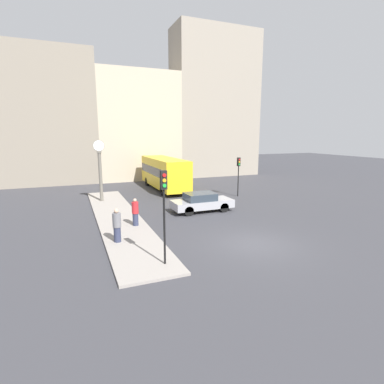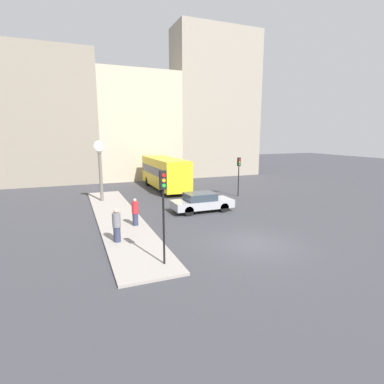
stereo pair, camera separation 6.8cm
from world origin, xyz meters
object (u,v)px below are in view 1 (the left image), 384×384
bus_distant (164,172)px  pedestrian_grey_jacket (117,225)px  traffic_light_near (164,198)px  traffic_light_far (239,169)px  street_clock (100,170)px  sedan_car (202,202)px  pedestrian_red_top (135,212)px

bus_distant → pedestrian_grey_jacket: bus_distant is taller
traffic_light_near → traffic_light_far: size_ratio=1.13×
bus_distant → pedestrian_grey_jacket: 15.68m
traffic_light_far → street_clock: 11.87m
sedan_car → street_clock: street_clock is taller
traffic_light_far → pedestrian_red_top: bearing=-151.4°
bus_distant → pedestrian_grey_jacket: bearing=-115.8°
pedestrian_red_top → pedestrian_grey_jacket: pedestrian_grey_jacket is taller
street_clock → pedestrian_grey_jacket: 10.44m
pedestrian_grey_jacket → pedestrian_red_top: bearing=59.6°
traffic_light_near → pedestrian_red_top: 6.24m
bus_distant → traffic_light_far: 7.86m
bus_distant → traffic_light_near: (-5.37, -17.56, 1.16)m
sedan_car → pedestrian_grey_jacket: size_ratio=2.52×
traffic_light_near → street_clock: (-1.20, 13.76, -0.26)m
street_clock → bus_distant: bearing=30.1°
pedestrian_red_top → traffic_light_far: bearing=28.6°
sedan_car → traffic_light_near: traffic_light_near is taller
traffic_light_near → traffic_light_far: traffic_light_near is taller
street_clock → traffic_light_near: bearing=-85.0°
traffic_light_near → pedestrian_grey_jacket: bearing=112.8°
bus_distant → traffic_light_near: size_ratio=2.36×
traffic_light_far → pedestrian_red_top: traffic_light_far is taller
traffic_light_far → street_clock: size_ratio=0.71×
street_clock → pedestrian_grey_jacket: bearing=-91.4°
street_clock → pedestrian_grey_jacket: size_ratio=2.85×
traffic_light_near → pedestrian_red_top: traffic_light_near is taller
sedan_car → pedestrian_red_top: bearing=-159.5°
pedestrian_red_top → pedestrian_grey_jacket: 2.83m
street_clock → pedestrian_grey_jacket: (-0.26, -10.29, -1.72)m
bus_distant → pedestrian_red_top: (-5.39, -11.65, -0.86)m
bus_distant → street_clock: street_clock is taller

